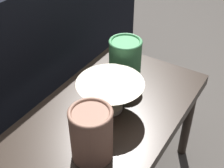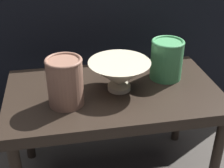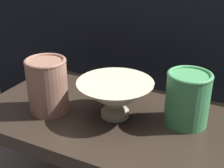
% 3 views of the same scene
% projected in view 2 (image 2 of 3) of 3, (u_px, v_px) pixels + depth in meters
% --- Properties ---
extents(table, '(0.74, 0.42, 0.41)m').
position_uv_depth(table, '(113.00, 101.00, 1.10)').
color(table, '#2D231C').
rests_on(table, ground_plane).
extents(couch_backdrop, '(1.57, 0.50, 0.72)m').
position_uv_depth(couch_backdrop, '(92.00, 41.00, 1.60)').
color(couch_backdrop, black).
rests_on(couch_backdrop, ground_plane).
extents(bowl, '(0.21, 0.21, 0.10)m').
position_uv_depth(bowl, '(119.00, 74.00, 1.05)').
color(bowl, beige).
rests_on(bowl, table).
extents(vase_textured_left, '(0.11, 0.11, 0.16)m').
position_uv_depth(vase_textured_left, '(65.00, 81.00, 0.96)').
color(vase_textured_left, '#996B56').
rests_on(vase_textured_left, table).
extents(vase_colorful_right, '(0.12, 0.12, 0.15)m').
position_uv_depth(vase_colorful_right, '(167.00, 59.00, 1.12)').
color(vase_colorful_right, '#47995B').
rests_on(vase_colorful_right, table).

